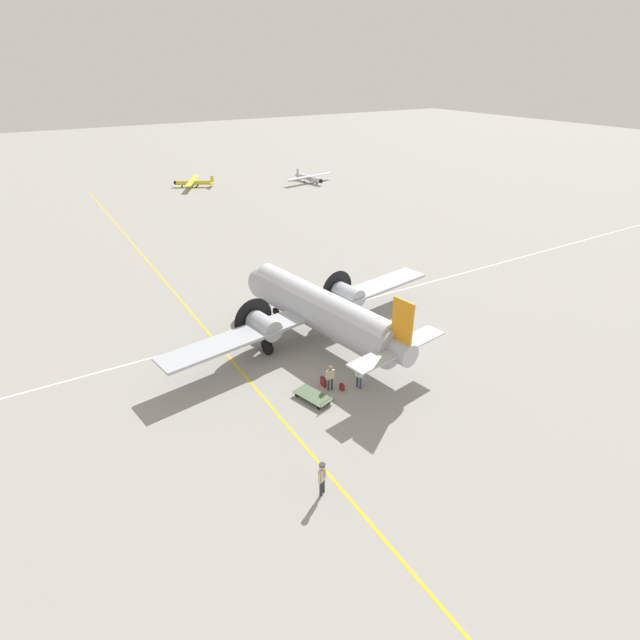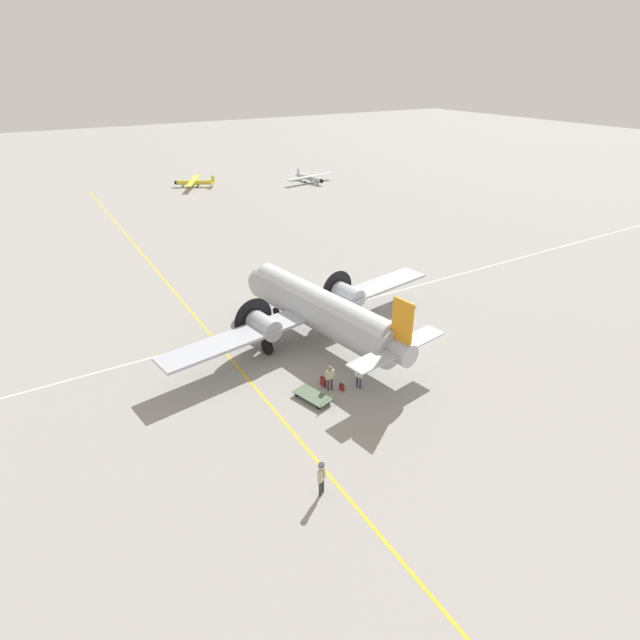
% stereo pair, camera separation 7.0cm
% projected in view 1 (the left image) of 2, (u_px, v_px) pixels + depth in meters
% --- Properties ---
extents(ground_plane, '(300.00, 300.00, 0.00)m').
position_uv_depth(ground_plane, '(320.00, 341.00, 36.65)').
color(ground_plane, gray).
extents(apron_line_eastwest, '(120.00, 0.16, 0.01)m').
position_uv_depth(apron_line_eastwest, '(237.00, 366.00, 33.62)').
color(apron_line_eastwest, gold).
rests_on(apron_line_eastwest, ground_plane).
extents(apron_line_northsouth, '(0.16, 120.00, 0.01)m').
position_uv_depth(apron_line_northsouth, '(293.00, 319.00, 39.75)').
color(apron_line_northsouth, silver).
rests_on(apron_line_northsouth, ground_plane).
extents(airliner_main, '(16.74, 23.41, 6.02)m').
position_uv_depth(airliner_main, '(316.00, 307.00, 35.77)').
color(airliner_main, '#ADB2BC').
rests_on(airliner_main, ground_plane).
extents(crew_foreground, '(0.42, 0.56, 1.85)m').
position_uv_depth(crew_foreground, '(322.00, 475.00, 23.19)').
color(crew_foreground, '#2D2D33').
rests_on(crew_foreground, ground_plane).
extents(passenger_boarding, '(0.56, 0.38, 1.75)m').
position_uv_depth(passenger_boarding, '(359.00, 373.00, 30.92)').
color(passenger_boarding, navy).
rests_on(passenger_boarding, ground_plane).
extents(ramp_agent, '(0.28, 0.59, 1.74)m').
position_uv_depth(ramp_agent, '(330.00, 375.00, 30.74)').
color(ramp_agent, '#2D2D33').
rests_on(ramp_agent, ground_plane).
extents(suitcase_near_door, '(0.34, 0.19, 0.47)m').
position_uv_depth(suitcase_near_door, '(342.00, 387.00, 31.11)').
color(suitcase_near_door, maroon).
rests_on(suitcase_near_door, ground_plane).
extents(suitcase_upright_spare, '(0.50, 0.18, 0.63)m').
position_uv_depth(suitcase_upright_spare, '(323.00, 382.00, 31.49)').
color(suitcase_upright_spare, maroon).
rests_on(suitcase_upright_spare, ground_plane).
extents(baggage_cart, '(2.61, 1.77, 0.56)m').
position_uv_depth(baggage_cart, '(313.00, 396.00, 30.18)').
color(baggage_cart, '#4C6047').
rests_on(baggage_cart, ground_plane).
extents(light_aircraft_distant, '(8.25, 6.48, 1.76)m').
position_uv_depth(light_aircraft_distant, '(193.00, 182.00, 81.40)').
color(light_aircraft_distant, yellow).
rests_on(light_aircraft_distant, ground_plane).
extents(light_aircraft_taxiing, '(7.03, 9.36, 1.83)m').
position_uv_depth(light_aircraft_taxiing, '(309.00, 178.00, 84.36)').
color(light_aircraft_taxiing, '#B7BCC6').
rests_on(light_aircraft_taxiing, ground_plane).
extents(traffic_cone, '(0.47, 0.47, 0.62)m').
position_uv_depth(traffic_cone, '(384.00, 338.00, 36.41)').
color(traffic_cone, orange).
rests_on(traffic_cone, ground_plane).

